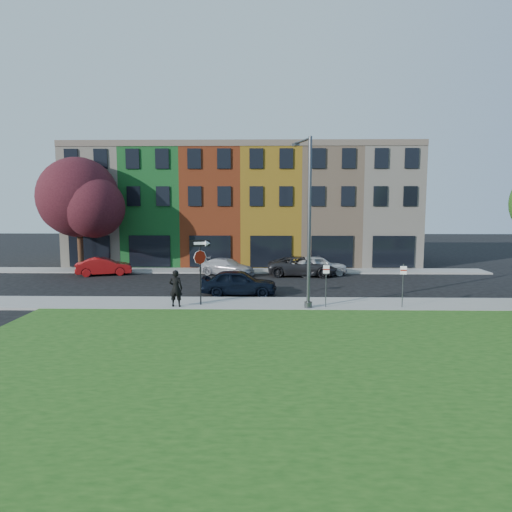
{
  "coord_description": "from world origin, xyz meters",
  "views": [
    {
      "loc": [
        -0.46,
        -21.06,
        5.46
      ],
      "look_at": [
        -0.97,
        4.0,
        2.53
      ],
      "focal_mm": 32.0,
      "sensor_mm": 36.0,
      "label": 1
    }
  ],
  "objects_px": {
    "stop_sign": "(200,259)",
    "street_lamp": "(308,223)",
    "man": "(176,288)",
    "sedan_near": "(239,282)"
  },
  "relations": [
    {
      "from": "man",
      "to": "sedan_near",
      "type": "distance_m",
      "value": 4.72
    },
    {
      "from": "man",
      "to": "sedan_near",
      "type": "height_order",
      "value": "man"
    },
    {
      "from": "stop_sign",
      "to": "sedan_near",
      "type": "height_order",
      "value": "stop_sign"
    },
    {
      "from": "sedan_near",
      "to": "street_lamp",
      "type": "height_order",
      "value": "street_lamp"
    },
    {
      "from": "stop_sign",
      "to": "street_lamp",
      "type": "height_order",
      "value": "street_lamp"
    },
    {
      "from": "stop_sign",
      "to": "street_lamp",
      "type": "xyz_separation_m",
      "value": [
        5.55,
        -0.36,
        1.91
      ]
    },
    {
      "from": "stop_sign",
      "to": "sedan_near",
      "type": "bearing_deg",
      "value": 41.58
    },
    {
      "from": "sedan_near",
      "to": "street_lamp",
      "type": "xyz_separation_m",
      "value": [
        3.71,
        -3.52,
        3.69
      ]
    },
    {
      "from": "stop_sign",
      "to": "man",
      "type": "relative_size",
      "value": 1.79
    },
    {
      "from": "sedan_near",
      "to": "man",
      "type": "bearing_deg",
      "value": 141.14
    }
  ]
}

